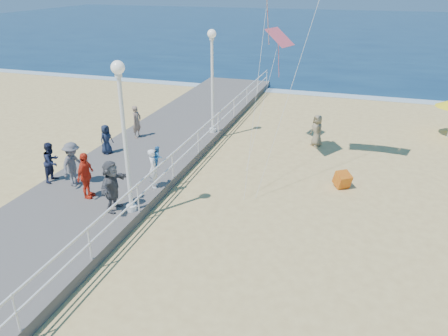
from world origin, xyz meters
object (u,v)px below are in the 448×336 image
(spectator_6, at_px, (137,122))
(box_kite, at_px, (342,181))
(spectator_5, at_px, (112,186))
(beach_walker_c, at_px, (317,130))
(spectator_3, at_px, (86,176))
(spectator_4, at_px, (106,139))
(woman_holding_toddler, at_px, (154,168))
(spectator_2, at_px, (73,164))
(toddler_held, at_px, (158,156))
(lamp_post_mid, at_px, (123,124))
(spectator_7, at_px, (52,162))
(lamp_post_far, at_px, (212,71))

(spectator_6, relative_size, box_kite, 2.79)
(spectator_5, height_order, beach_walker_c, spectator_5)
(spectator_3, relative_size, box_kite, 3.00)
(spectator_4, bearing_deg, spectator_3, -140.26)
(woman_holding_toddler, relative_size, spectator_5, 0.85)
(spectator_2, xyz_separation_m, spectator_4, (-0.61, 3.40, -0.21))
(spectator_6, height_order, box_kite, spectator_6)
(toddler_held, xyz_separation_m, spectator_2, (-3.25, -0.96, -0.36))
(woman_holding_toddler, height_order, spectator_4, woman_holding_toddler)
(box_kite, bearing_deg, spectator_2, 165.35)
(lamp_post_mid, bearing_deg, spectator_3, 168.50)
(toddler_held, bearing_deg, spectator_4, 36.72)
(toddler_held, relative_size, spectator_7, 0.51)
(spectator_3, height_order, box_kite, spectator_3)
(spectator_5, relative_size, beach_walker_c, 1.14)
(lamp_post_mid, distance_m, box_kite, 9.28)
(lamp_post_mid, distance_m, spectator_3, 3.17)
(toddler_held, xyz_separation_m, spectator_7, (-4.35, -0.85, -0.44))
(toddler_held, relative_size, spectator_4, 0.60)
(toddler_held, relative_size, spectator_2, 0.46)
(beach_walker_c, distance_m, box_kite, 4.97)
(lamp_post_far, distance_m, spectator_4, 6.34)
(toddler_held, height_order, spectator_7, toddler_held)
(spectator_6, bearing_deg, woman_holding_toddler, -138.78)
(spectator_5, relative_size, box_kite, 3.14)
(woman_holding_toddler, xyz_separation_m, toddler_held, (0.15, 0.15, 0.47))
(spectator_7, distance_m, beach_walker_c, 12.82)
(spectator_7, distance_m, box_kite, 11.94)
(spectator_5, distance_m, spectator_6, 7.70)
(lamp_post_far, relative_size, spectator_6, 3.18)
(lamp_post_mid, distance_m, spectator_4, 6.46)
(lamp_post_far, distance_m, spectator_2, 8.75)
(lamp_post_far, bearing_deg, spectator_2, -111.98)
(lamp_post_mid, height_order, spectator_6, lamp_post_mid)
(spectator_2, bearing_deg, spectator_3, -123.24)
(spectator_3, bearing_deg, toddler_held, -56.63)
(spectator_4, height_order, spectator_7, spectator_7)
(spectator_5, relative_size, spectator_7, 1.14)
(toddler_held, bearing_deg, spectator_5, 141.19)
(lamp_post_far, relative_size, spectator_2, 2.93)
(toddler_held, bearing_deg, beach_walker_c, -56.35)
(spectator_3, bearing_deg, beach_walker_c, -44.17)
(spectator_6, bearing_deg, beach_walker_c, -66.34)
(spectator_4, relative_size, spectator_5, 0.74)
(lamp_post_far, xyz_separation_m, spectator_3, (-2.07, -8.58, -2.36))
(lamp_post_far, height_order, spectator_4, lamp_post_far)
(lamp_post_mid, height_order, spectator_7, lamp_post_mid)
(spectator_2, xyz_separation_m, box_kite, (10.21, 3.81, -1.01))
(woman_holding_toddler, relative_size, spectator_4, 1.14)
(lamp_post_far, xyz_separation_m, box_kite, (7.06, -4.00, -3.36))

